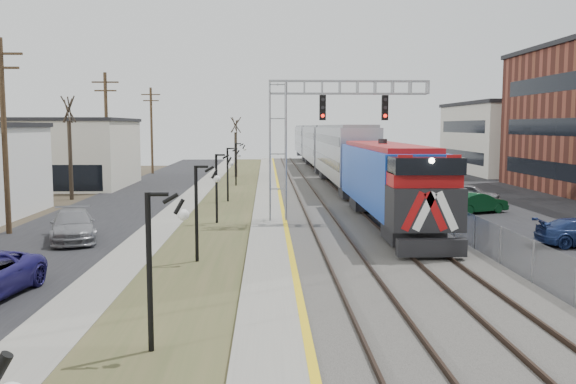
{
  "coord_description": "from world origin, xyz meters",
  "views": [
    {
      "loc": [
        -1.14,
        -6.63,
        5.58
      ],
      "look_at": [
        -0.17,
        20.83,
        2.6
      ],
      "focal_mm": 38.0,
      "sensor_mm": 36.0,
      "label": 1
    }
  ],
  "objects": [
    {
      "name": "street_west",
      "position": [
        -11.5,
        35.0,
        0.02
      ],
      "size": [
        7.0,
        120.0,
        0.04
      ],
      "primitive_type": "cube",
      "color": "black",
      "rests_on": "ground"
    },
    {
      "name": "sidewalk",
      "position": [
        -7.0,
        35.0,
        0.04
      ],
      "size": [
        2.0,
        120.0,
        0.08
      ],
      "primitive_type": "cube",
      "color": "gray",
      "rests_on": "ground"
    },
    {
      "name": "grass_median",
      "position": [
        -4.0,
        35.0,
        0.03
      ],
      "size": [
        4.0,
        120.0,
        0.06
      ],
      "primitive_type": "cube",
      "color": "#3E4725",
      "rests_on": "ground"
    },
    {
      "name": "platform",
      "position": [
        -1.0,
        35.0,
        0.12
      ],
      "size": [
        2.0,
        120.0,
        0.24
      ],
      "primitive_type": "cube",
      "color": "gray",
      "rests_on": "ground"
    },
    {
      "name": "ballast_bed",
      "position": [
        4.0,
        35.0,
        0.1
      ],
      "size": [
        8.0,
        120.0,
        0.2
      ],
      "primitive_type": "cube",
      "color": "#595651",
      "rests_on": "ground"
    },
    {
      "name": "parking_lot",
      "position": [
        16.0,
        35.0,
        0.02
      ],
      "size": [
        16.0,
        120.0,
        0.04
      ],
      "primitive_type": "cube",
      "color": "black",
      "rests_on": "ground"
    },
    {
      "name": "platform_edge",
      "position": [
        -0.12,
        35.0,
        0.24
      ],
      "size": [
        0.24,
        120.0,
        0.01
      ],
      "primitive_type": "cube",
      "color": "gold",
      "rests_on": "platform"
    },
    {
      "name": "track_near",
      "position": [
        2.0,
        35.0,
        0.28
      ],
      "size": [
        1.58,
        120.0,
        0.15
      ],
      "color": "#2D2119",
      "rests_on": "ballast_bed"
    },
    {
      "name": "track_far",
      "position": [
        5.5,
        35.0,
        0.28
      ],
      "size": [
        1.58,
        120.0,
        0.15
      ],
      "color": "#2D2119",
      "rests_on": "ballast_bed"
    },
    {
      "name": "train",
      "position": [
        5.5,
        61.75,
        2.92
      ],
      "size": [
        3.0,
        85.85,
        5.33
      ],
      "color": "#1541B2",
      "rests_on": "ground"
    },
    {
      "name": "signal_gantry",
      "position": [
        1.22,
        27.99,
        5.59
      ],
      "size": [
        9.0,
        1.07,
        8.15
      ],
      "color": "gray",
      "rests_on": "ground"
    },
    {
      "name": "lampposts",
      "position": [
        -4.0,
        18.29,
        2.0
      ],
      "size": [
        0.14,
        62.14,
        4.0
      ],
      "color": "black",
      "rests_on": "ground"
    },
    {
      "name": "utility_poles",
      "position": [
        -14.5,
        25.0,
        5.0
      ],
      "size": [
        0.28,
        80.28,
        10.0
      ],
      "color": "#4C3823",
      "rests_on": "ground"
    },
    {
      "name": "fence",
      "position": [
        8.2,
        35.0,
        0.8
      ],
      "size": [
        0.04,
        120.0,
        1.6
      ],
      "primitive_type": "cube",
      "color": "gray",
      "rests_on": "ground"
    },
    {
      "name": "bare_trees",
      "position": [
        -12.66,
        38.91,
        2.7
      ],
      "size": [
        12.3,
        42.3,
        5.95
      ],
      "color": "#382D23",
      "rests_on": "ground"
    },
    {
      "name": "car_lot_e",
      "position": [
        13.39,
        36.13,
        0.72
      ],
      "size": [
        4.54,
        3.19,
        1.43
      ],
      "primitive_type": "imported",
      "rotation": [
        0.0,
        0.0,
        1.17
      ],
      "color": "slate",
      "rests_on": "ground"
    },
    {
      "name": "car_lot_f",
      "position": [
        12.35,
        31.53,
        0.65
      ],
      "size": [
        4.2,
        2.77,
        1.31
      ],
      "primitive_type": "imported",
      "rotation": [
        0.0,
        0.0,
        1.95
      ],
      "color": "#0C3F1F",
      "rests_on": "ground"
    },
    {
      "name": "car_street_b",
      "position": [
        -10.55,
        22.94,
        0.73
      ],
      "size": [
        3.47,
        5.44,
        1.47
      ],
      "primitive_type": "imported",
      "rotation": [
        0.0,
        0.0,
        0.3
      ],
      "color": "gray",
      "rests_on": "ground"
    }
  ]
}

